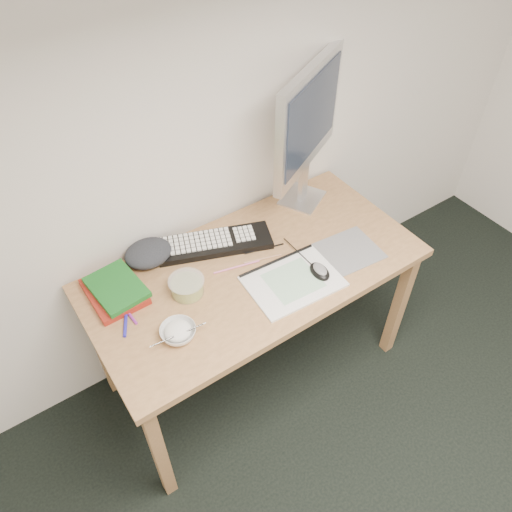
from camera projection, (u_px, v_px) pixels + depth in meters
The scene contains 18 objects.
desk at pixel (255, 280), 2.14m from camera, with size 1.40×0.70×0.75m.
mousepad at pixel (349, 251), 2.14m from camera, with size 0.25×0.22×0.00m, color slate.
sketchpad at pixel (293, 281), 2.02m from camera, with size 0.37×0.26×0.01m, color white.
keyboard at pixel (215, 243), 2.16m from camera, with size 0.49×0.16×0.03m, color black.
monitor at pixel (308, 122), 2.10m from camera, with size 0.52×0.30×0.66m.
mouse at pixel (320, 269), 2.03m from camera, with size 0.07×0.11×0.04m, color black.
rice_bowl at pixel (178, 332), 1.82m from camera, with size 0.13×0.13×0.04m, color white.
chopsticks at pixel (178, 335), 1.78m from camera, with size 0.02×0.02×0.21m, color silver.
fruit_tub at pixel (187, 286), 1.96m from camera, with size 0.14×0.14×0.07m, color gold.
book_red at pixel (114, 292), 1.97m from camera, with size 0.20×0.26×0.03m, color maroon.
book_green at pixel (117, 287), 1.95m from camera, with size 0.18×0.24×0.02m, color #18601E.
cloth_lump at pixel (148, 253), 2.09m from camera, with size 0.17×0.14×0.07m, color #27282F.
pencil_pink at pixel (237, 267), 2.07m from camera, with size 0.01×0.01×0.20m, color pink.
pencil_tan at pixel (263, 259), 2.11m from camera, with size 0.01×0.01×0.17m, color tan.
pencil_black at pixel (264, 249), 2.15m from camera, with size 0.01×0.01×0.18m, color black.
marker_blue at pixel (126, 322), 1.87m from camera, with size 0.01×0.01×0.14m, color #2420B1.
marker_orange at pixel (119, 302), 1.94m from camera, with size 0.01×0.01×0.14m, color #E4551A.
marker_purple at pixel (129, 314), 1.90m from camera, with size 0.01×0.01×0.12m, color purple.
Camera 1 is at (-1.00, 0.25, 2.26)m, focal length 35.00 mm.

